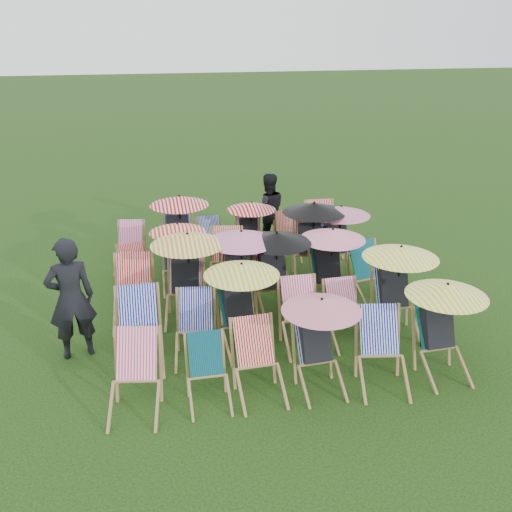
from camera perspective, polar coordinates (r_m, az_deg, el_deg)
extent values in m
plane|color=black|center=(9.49, 0.09, -5.71)|extent=(100.00, 100.00, 0.00)
cube|color=#F83177|center=(7.31, -11.83, -9.53)|extent=(0.55, 0.45, 0.59)
cube|color=#09601F|center=(7.35, -5.08, -9.72)|extent=(0.43, 0.32, 0.51)
cube|color=red|center=(7.45, -0.23, -8.48)|extent=(0.50, 0.38, 0.58)
cube|color=#0819A7|center=(7.60, 5.77, -8.33)|extent=(0.46, 0.35, 0.54)
cube|color=black|center=(7.56, 5.89, -8.51)|extent=(0.39, 0.40, 0.56)
sphere|color=tan|center=(7.49, 5.73, -6.22)|extent=(0.20, 0.20, 0.20)
cylinder|color=black|center=(7.43, 6.48, -6.94)|extent=(0.03, 0.03, 0.66)
cone|color=pink|center=(7.29, 6.58, -4.88)|extent=(1.03, 1.03, 0.16)
cube|color=#071399|center=(7.81, 12.20, -7.22)|extent=(0.56, 0.46, 0.60)
cube|color=#096439|center=(8.20, 17.41, -6.66)|extent=(0.48, 0.36, 0.56)
cube|color=black|center=(8.17, 17.58, -6.82)|extent=(0.40, 0.42, 0.59)
sphere|color=tan|center=(8.10, 17.48, -4.58)|extent=(0.21, 0.21, 0.21)
cylinder|color=black|center=(8.05, 18.30, -5.26)|extent=(0.03, 0.03, 0.69)
cone|color=yellow|center=(7.92, 18.57, -3.24)|extent=(1.08, 1.08, 0.17)
cube|color=#0813A5|center=(8.25, -11.73, -5.27)|extent=(0.54, 0.41, 0.63)
cube|color=#070E92|center=(8.27, -6.05, -5.34)|extent=(0.53, 0.42, 0.57)
cube|color=#095F38|center=(8.39, -2.00, -4.81)|extent=(0.52, 0.41, 0.57)
cube|color=black|center=(8.35, -1.89, -4.96)|extent=(0.45, 0.46, 0.60)
sphere|color=tan|center=(8.30, -2.13, -2.74)|extent=(0.21, 0.21, 0.21)
cylinder|color=black|center=(8.22, -1.44, -3.38)|extent=(0.03, 0.03, 0.70)
cone|color=yellow|center=(8.09, -1.46, -1.35)|extent=(1.09, 1.09, 0.17)
cube|color=#FD3271|center=(8.53, 4.28, -4.18)|extent=(0.51, 0.38, 0.59)
cube|color=#F6317E|center=(8.73, 8.57, -4.13)|extent=(0.47, 0.35, 0.54)
cube|color=#071A9C|center=(9.11, 13.36, -2.97)|extent=(0.53, 0.41, 0.59)
cube|color=black|center=(9.06, 13.47, -3.11)|extent=(0.45, 0.47, 0.62)
sphere|color=tan|center=(9.02, 13.43, -0.96)|extent=(0.22, 0.22, 0.22)
cylinder|color=black|center=(8.94, 14.09, -1.60)|extent=(0.03, 0.03, 0.73)
cone|color=#FBEE0D|center=(8.81, 14.29, 0.38)|extent=(1.14, 1.14, 0.18)
cube|color=red|center=(9.38, -12.12, -1.79)|extent=(0.57, 0.44, 0.63)
cube|color=#EF2F9B|center=(9.34, -7.04, -1.73)|extent=(0.57, 0.47, 0.61)
cube|color=black|center=(9.29, -7.06, -1.86)|extent=(0.50, 0.51, 0.64)
sphere|color=tan|center=(9.26, -7.11, 0.31)|extent=(0.23, 0.23, 0.23)
cylinder|color=black|center=(9.13, -6.77, -0.35)|extent=(0.03, 0.03, 0.75)
cone|color=orange|center=(9.01, -6.86, 1.67)|extent=(1.18, 1.18, 0.18)
cube|color=red|center=(9.46, -1.84, -1.33)|extent=(0.55, 0.44, 0.60)
cube|color=black|center=(9.42, -1.83, -1.46)|extent=(0.48, 0.49, 0.63)
sphere|color=tan|center=(9.39, -1.87, 0.64)|extent=(0.22, 0.22, 0.22)
cylinder|color=black|center=(9.27, -1.45, 0.02)|extent=(0.03, 0.03, 0.73)
cone|color=pink|center=(9.15, -1.47, 1.96)|extent=(1.15, 1.15, 0.18)
cube|color=red|center=(9.47, 1.52, -1.38)|extent=(0.51, 0.39, 0.59)
cube|color=black|center=(9.43, 1.61, -1.51)|extent=(0.43, 0.45, 0.61)
sphere|color=tan|center=(9.40, 1.45, 0.53)|extent=(0.22, 0.22, 0.22)
cylinder|color=black|center=(9.31, 2.06, -0.04)|extent=(0.03, 0.03, 0.72)
cone|color=black|center=(9.19, 2.09, 1.86)|extent=(1.13, 1.13, 0.17)
cube|color=#0A6A2A|center=(9.78, 7.02, -0.88)|extent=(0.49, 0.37, 0.57)
cube|color=black|center=(9.74, 7.10, -1.00)|extent=(0.41, 0.42, 0.60)
sphere|color=tan|center=(9.71, 7.01, 0.93)|extent=(0.21, 0.21, 0.21)
cylinder|color=black|center=(9.62, 7.58, 0.38)|extent=(0.03, 0.03, 0.70)
cone|color=pink|center=(9.51, 7.68, 2.16)|extent=(1.10, 1.10, 0.17)
cube|color=#0A732D|center=(10.01, 10.82, -0.36)|extent=(0.56, 0.46, 0.60)
cube|color=red|center=(10.34, -12.26, -0.29)|extent=(0.48, 0.38, 0.52)
cube|color=#09683D|center=(10.41, -8.04, 0.18)|extent=(0.45, 0.34, 0.52)
cube|color=black|center=(10.37, -8.03, 0.08)|extent=(0.38, 0.39, 0.54)
sphere|color=tan|center=(10.35, -8.13, 1.73)|extent=(0.19, 0.19, 0.19)
cylinder|color=black|center=(10.25, -7.79, 1.27)|extent=(0.03, 0.03, 0.63)
cone|color=red|center=(10.15, -7.87, 2.79)|extent=(1.00, 1.00, 0.15)
cube|color=red|center=(10.55, -2.97, 1.22)|extent=(0.57, 0.47, 0.60)
cube|color=#F93171|center=(10.62, -0.15, 0.80)|extent=(0.46, 0.36, 0.51)
cube|color=red|center=(10.88, 5.32, 1.86)|extent=(0.57, 0.47, 0.61)
cube|color=black|center=(10.83, 5.35, 1.76)|extent=(0.50, 0.51, 0.64)
sphere|color=tan|center=(10.82, 5.35, 3.62)|extent=(0.22, 0.22, 0.22)
cylinder|color=black|center=(10.70, 5.77, 3.10)|extent=(0.03, 0.03, 0.75)
cone|color=black|center=(10.60, 5.84, 4.84)|extent=(1.17, 1.17, 0.18)
cube|color=#0836AD|center=(11.00, 7.85, 1.73)|extent=(0.52, 0.42, 0.57)
cube|color=black|center=(10.96, 7.97, 1.64)|extent=(0.45, 0.46, 0.60)
sphere|color=tan|center=(10.94, 7.81, 3.35)|extent=(0.21, 0.21, 0.21)
cylinder|color=black|center=(10.87, 8.42, 2.91)|extent=(0.03, 0.03, 0.70)
cone|color=#D36C95|center=(10.77, 8.51, 4.50)|extent=(1.09, 1.09, 0.17)
cube|color=#E92E8C|center=(11.47, -12.41, 2.09)|extent=(0.50, 0.41, 0.54)
cube|color=#070C99|center=(11.46, -7.84, 2.73)|extent=(0.54, 0.42, 0.59)
cube|color=black|center=(11.42, -7.84, 2.65)|extent=(0.46, 0.48, 0.62)
sphere|color=tan|center=(11.41, -7.91, 4.36)|extent=(0.22, 0.22, 0.22)
cylinder|color=black|center=(11.29, -7.61, 3.90)|extent=(0.03, 0.03, 0.73)
cone|color=red|center=(11.19, -7.69, 5.52)|extent=(1.14, 1.14, 0.18)
cube|color=#072B9F|center=(11.59, -4.67, 2.63)|extent=(0.45, 0.34, 0.52)
cube|color=#DE2C78|center=(11.61, -0.77, 2.69)|extent=(0.46, 0.36, 0.51)
cube|color=black|center=(11.57, -0.75, 2.61)|extent=(0.39, 0.40, 0.53)
sphere|color=tan|center=(11.56, -0.80, 4.06)|extent=(0.19, 0.19, 0.19)
cylinder|color=black|center=(11.46, -0.48, 3.67)|extent=(0.03, 0.03, 0.62)
cone|color=red|center=(11.38, -0.48, 5.02)|extent=(0.97, 0.97, 0.15)
cube|color=red|center=(11.77, 3.08, 3.10)|extent=(0.50, 0.40, 0.54)
cube|color=red|center=(12.06, 6.47, 4.01)|extent=(0.55, 0.41, 0.63)
imported|color=black|center=(8.35, -18.04, -4.07)|extent=(0.74, 0.57, 1.81)
imported|color=black|center=(12.02, 1.20, 4.56)|extent=(0.78, 0.61, 1.60)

